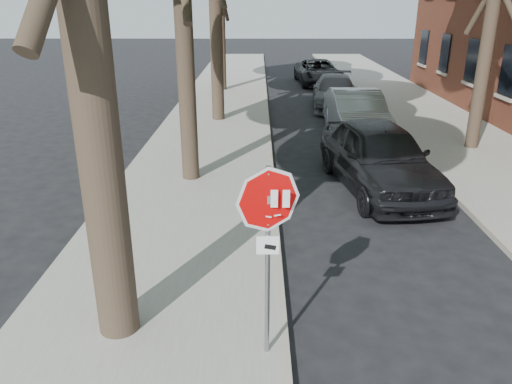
% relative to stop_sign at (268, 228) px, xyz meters
% --- Properties ---
extents(ground, '(120.00, 120.00, 0.00)m').
position_rel_stop_sign_xyz_m(ground, '(0.70, 0.03, -1.95)').
color(ground, black).
rests_on(ground, ground).
extents(sidewalk_left, '(4.00, 55.00, 0.12)m').
position_rel_stop_sign_xyz_m(sidewalk_left, '(-1.80, 12.03, -1.89)').
color(sidewalk_left, gray).
rests_on(sidewalk_left, ground).
extents(sidewalk_right, '(4.00, 55.00, 0.12)m').
position_rel_stop_sign_xyz_m(sidewalk_right, '(6.70, 12.03, -1.89)').
color(sidewalk_right, gray).
rests_on(sidewalk_right, ground).
extents(curb_left, '(0.12, 55.00, 0.13)m').
position_rel_stop_sign_xyz_m(curb_left, '(0.25, 12.03, -1.88)').
color(curb_left, '#9E9384').
rests_on(curb_left, ground).
extents(curb_right, '(0.12, 55.00, 0.13)m').
position_rel_stop_sign_xyz_m(curb_right, '(4.65, 12.03, -1.88)').
color(curb_right, '#9E9384').
rests_on(curb_right, ground).
extents(stop_sign, '(0.76, 0.34, 2.61)m').
position_rel_stop_sign_xyz_m(stop_sign, '(0.00, 0.00, 0.00)').
color(stop_sign, gray).
rests_on(stop_sign, sidewalk_left).
extents(car_a, '(2.71, 5.27, 1.72)m').
position_rel_stop_sign_xyz_m(car_a, '(2.91, 6.50, -1.09)').
color(car_a, black).
rests_on(car_a, ground).
extents(car_b, '(1.74, 4.85, 1.59)m').
position_rel_stop_sign_xyz_m(car_b, '(3.30, 11.74, -1.15)').
color(car_b, '#9D9EA4').
rests_on(car_b, ground).
extents(car_c, '(2.41, 4.97, 1.39)m').
position_rel_stop_sign_xyz_m(car_c, '(3.30, 16.86, -1.25)').
color(car_c, '#444347').
rests_on(car_c, ground).
extents(car_d, '(2.57, 5.07, 1.37)m').
position_rel_stop_sign_xyz_m(car_d, '(3.30, 23.51, -1.26)').
color(car_d, black).
rests_on(car_d, ground).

